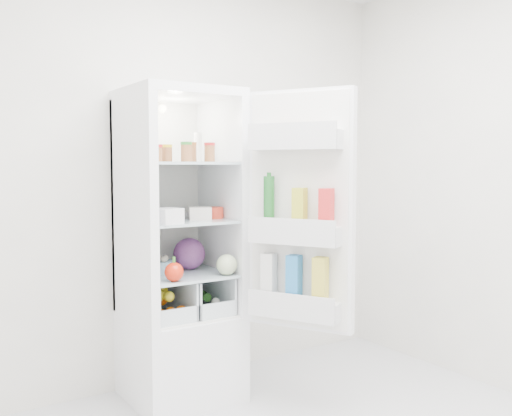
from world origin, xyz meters
TOP-DOWN VIEW (x-y plane):
  - room_walls at (0.00, 0.00)m, footprint 3.02×3.02m
  - refrigerator at (-0.20, 1.25)m, footprint 0.60×0.60m
  - shelf_low at (-0.20, 1.19)m, footprint 0.49×0.53m
  - shelf_mid at (-0.20, 1.19)m, footprint 0.49×0.53m
  - shelf_top at (-0.20, 1.19)m, footprint 0.49×0.53m
  - crisper_left at (-0.32, 1.19)m, footprint 0.23×0.46m
  - crisper_right at (-0.08, 1.19)m, footprint 0.23×0.46m
  - condiment_jars at (-0.24, 1.07)m, footprint 0.38×0.16m
  - squeeze_bottle at (-0.06, 1.23)m, footprint 0.06×0.06m
  - tub_white at (-0.37, 0.99)m, footprint 0.16×0.16m
  - tub_cream at (-0.11, 1.12)m, footprint 0.16×0.16m
  - tin_red at (-0.01, 1.13)m, footprint 0.13×0.13m
  - foil_tray at (-0.23, 1.25)m, footprint 0.17×0.13m
  - red_cabbage at (-0.11, 1.25)m, footprint 0.19×0.19m
  - bell_pepper at (-0.34, 0.97)m, footprint 0.10×0.10m
  - mushroom_bowl at (-0.31, 1.23)m, footprint 0.16×0.16m
  - salad_bag at (-0.02, 0.97)m, footprint 0.12×0.12m
  - citrus_pile at (-0.33, 1.12)m, footprint 0.20×0.24m
  - veg_pile at (-0.07, 1.18)m, footprint 0.16×0.30m
  - fridge_door at (0.25, 0.65)m, footprint 0.42×0.56m

SIDE VIEW (x-z plane):
  - veg_pile at x=-0.07m, z-range 0.51..0.61m
  - citrus_pile at x=-0.33m, z-range 0.51..0.67m
  - crisper_left at x=-0.32m, z-range 0.50..0.72m
  - crisper_right at x=-0.08m, z-range 0.50..0.72m
  - refrigerator at x=-0.20m, z-range -0.23..1.57m
  - shelf_low at x=-0.20m, z-range 0.73..0.75m
  - mushroom_bowl at x=-0.31m, z-range 0.75..0.82m
  - bell_pepper at x=-0.34m, z-range 0.75..0.85m
  - salad_bag at x=-0.02m, z-range 0.75..0.87m
  - red_cabbage at x=-0.11m, z-range 0.75..0.94m
  - shelf_mid at x=-0.20m, z-range 1.04..1.06m
  - foil_tray at x=-0.23m, z-range 1.06..1.10m
  - tin_red at x=-0.01m, z-range 1.06..1.12m
  - fridge_door at x=0.25m, z-range 0.44..1.74m
  - tub_cream at x=-0.11m, z-range 1.06..1.13m
  - tub_white at x=-0.37m, z-range 1.06..1.14m
  - shelf_top at x=-0.20m, z-range 1.37..1.39m
  - condiment_jars at x=-0.24m, z-range 1.39..1.47m
  - squeeze_bottle at x=-0.06m, z-range 1.39..1.56m
  - room_walls at x=0.00m, z-range 0.29..2.90m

